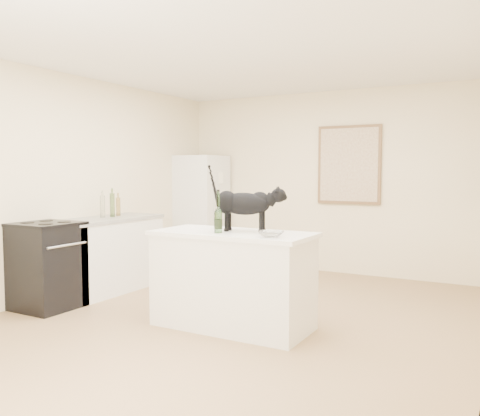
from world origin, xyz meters
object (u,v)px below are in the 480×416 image
object	(u,v)px
stove	(47,266)
glass_bowl	(271,234)
fridge	(201,210)
black_cat	(244,207)
wine_bottle	(218,214)

from	to	relation	value
stove	glass_bowl	xyz separation A→B (m)	(2.53, 0.22, 0.48)
fridge	black_cat	distance (m)	3.26
stove	fridge	distance (m)	2.98
black_cat	stove	bearing A→B (deg)	179.12
fridge	wine_bottle	xyz separation A→B (m)	(1.98, -2.69, 0.22)
fridge	wine_bottle	bearing A→B (deg)	-53.66
wine_bottle	glass_bowl	size ratio (longest dim) A/B	1.59
fridge	wine_bottle	distance (m)	3.34
wine_bottle	stove	bearing A→B (deg)	-172.46
fridge	wine_bottle	world-z (taller)	fridge
stove	fridge	bearing A→B (deg)	90.00
stove	fridge	size ratio (longest dim) A/B	0.53
fridge	glass_bowl	size ratio (longest dim) A/B	7.82
fridge	glass_bowl	bearing A→B (deg)	-47.17
wine_bottle	glass_bowl	world-z (taller)	wine_bottle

